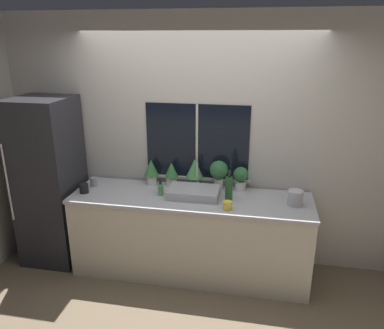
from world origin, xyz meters
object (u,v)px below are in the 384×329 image
at_px(potted_plant_left, 172,173).
at_px(potted_plant_right, 219,171).
at_px(mug_black, 84,188).
at_px(kettle, 295,197).
at_px(mug_grey, 94,182).
at_px(potted_plant_far_left, 151,170).
at_px(sink, 194,192).
at_px(refrigerator, 50,182).
at_px(soap_bottle, 161,189).
at_px(mug_yellow, 227,205).
at_px(bottle_tall, 229,188).
at_px(potted_plant_far_right, 241,177).
at_px(potted_plant_center, 195,171).

distance_m(potted_plant_left, potted_plant_right, 0.52).
bearing_deg(mug_black, kettle, 2.75).
distance_m(mug_grey, kettle, 2.14).
bearing_deg(potted_plant_far_left, kettle, -10.05).
height_order(sink, kettle, sink).
height_order(potted_plant_right, mug_black, potted_plant_right).
xyz_separation_m(refrigerator, soap_bottle, (1.27, -0.03, 0.02)).
distance_m(sink, soap_bottle, 0.35).
height_order(potted_plant_right, mug_grey, potted_plant_right).
distance_m(sink, mug_yellow, 0.44).
bearing_deg(mug_black, refrigerator, 165.20).
bearing_deg(soap_bottle, potted_plant_right, 26.39).
height_order(potted_plant_left, bottle_tall, bottle_tall).
relative_size(refrigerator, potted_plant_far_left, 6.58).
relative_size(potted_plant_far_right, bottle_tall, 0.82).
distance_m(sink, potted_plant_right, 0.37).
relative_size(sink, bottle_tall, 1.64).
height_order(potted_plant_right, bottle_tall, bottle_tall).
height_order(potted_plant_right, potted_plant_far_right, potted_plant_right).
bearing_deg(sink, refrigerator, 179.95).
height_order(potted_plant_left, potted_plant_far_right, potted_plant_left).
relative_size(potted_plant_center, mug_black, 3.28).
bearing_deg(potted_plant_left, potted_plant_right, 0.00).
bearing_deg(potted_plant_center, kettle, -14.57).
bearing_deg(potted_plant_center, potted_plant_far_right, -0.00).
relative_size(potted_plant_center, soap_bottle, 2.09).
height_order(sink, mug_yellow, sink).
xyz_separation_m(mug_black, mug_yellow, (1.52, -0.12, -0.01)).
xyz_separation_m(refrigerator, mug_black, (0.47, -0.12, 0.01)).
bearing_deg(potted_plant_far_left, mug_grey, -163.24).
bearing_deg(soap_bottle, bottle_tall, -0.19).
bearing_deg(sink, potted_plant_center, 98.56).
bearing_deg(mug_black, sink, 6.04).
distance_m(potted_plant_far_left, kettle, 1.56).
bearing_deg(sink, bottle_tall, -4.96).
distance_m(potted_plant_far_left, potted_plant_right, 0.75).
bearing_deg(mug_grey, sink, -3.56).
xyz_separation_m(sink, mug_yellow, (0.37, -0.24, -0.01)).
height_order(potted_plant_center, kettle, potted_plant_center).
distance_m(potted_plant_right, potted_plant_far_right, 0.24).
height_order(bottle_tall, kettle, bottle_tall).
height_order(potted_plant_left, soap_bottle, potted_plant_left).
bearing_deg(kettle, mug_grey, 177.62).
relative_size(potted_plant_far_right, mug_grey, 2.57).
distance_m(potted_plant_left, potted_plant_far_right, 0.75).
bearing_deg(mug_grey, soap_bottle, -7.19).
xyz_separation_m(potted_plant_left, mug_black, (-0.86, -0.37, -0.10)).
bearing_deg(bottle_tall, potted_plant_center, 144.53).
height_order(potted_plant_far_left, soap_bottle, potted_plant_far_left).
bearing_deg(potted_plant_left, refrigerator, -169.24).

